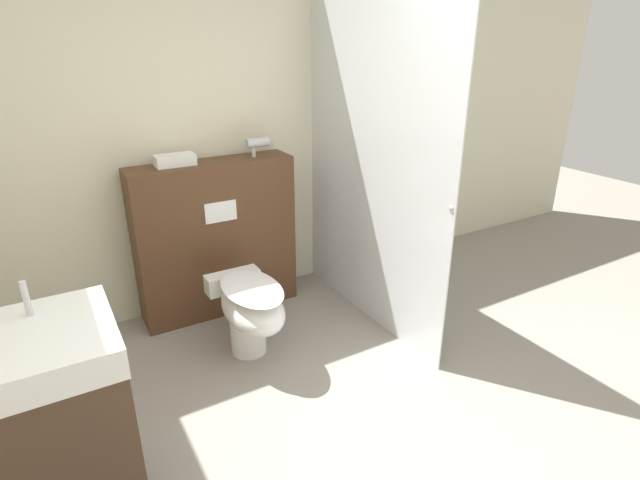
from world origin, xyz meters
The scene contains 7 objects.
wall_back centered at (0.00, 2.31, 1.25)m, with size 8.00×0.06×2.50m.
partition_panel centered at (-0.09, 2.11, 0.56)m, with size 1.12×0.28×1.12m.
shower_glass centered at (0.80, 1.49, 1.08)m, with size 0.04×1.56×2.17m.
toilet centered at (-0.13, 1.43, 0.34)m, with size 0.36×0.68×0.52m.
sink_vanity centered at (-1.23, 0.70, 0.47)m, with size 0.54×0.54×1.08m.
hair_drier centered at (0.26, 2.09, 1.21)m, with size 0.19×0.07×0.13m.
folded_towel centered at (-0.32, 2.13, 1.15)m, with size 0.25×0.14×0.07m.
Camera 1 is at (-1.11, -1.11, 1.91)m, focal length 28.00 mm.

